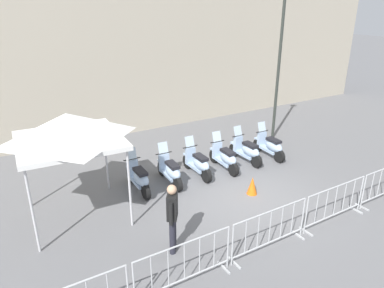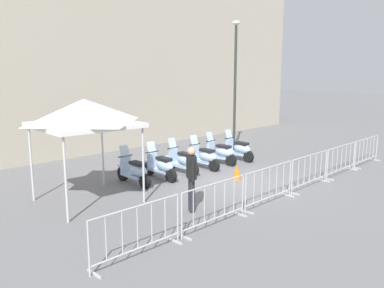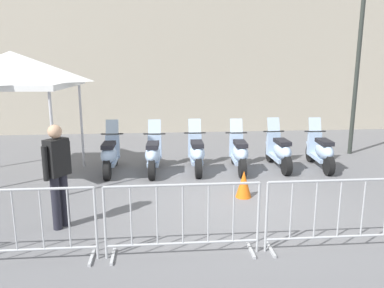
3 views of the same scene
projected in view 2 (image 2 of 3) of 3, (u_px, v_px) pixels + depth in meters
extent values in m
plane|color=slate|center=(235.00, 181.00, 13.17)|extent=(120.00, 120.00, 0.00)
cube|color=#B2A893|center=(94.00, 15.00, 17.93)|extent=(28.09, 3.86, 12.42)
cylinder|color=black|center=(123.00, 174.00, 13.22)|extent=(0.15, 0.48, 0.48)
cylinder|color=black|center=(145.00, 181.00, 12.33)|extent=(0.15, 0.48, 0.48)
cube|color=#A8C1E0|center=(133.00, 176.00, 12.77)|extent=(0.31, 0.88, 0.10)
ellipsoid|color=#A8C1E0|center=(138.00, 170.00, 12.52)|extent=(0.38, 0.85, 0.40)
cube|color=black|center=(138.00, 163.00, 12.51)|extent=(0.30, 0.61, 0.10)
cube|color=#A8C1E0|center=(126.00, 166.00, 13.03)|extent=(0.34, 0.15, 0.60)
cylinder|color=black|center=(125.00, 156.00, 12.97)|extent=(0.56, 0.05, 0.04)
cube|color=silver|center=(124.00, 150.00, 12.97)|extent=(0.32, 0.15, 0.35)
cube|color=#A8C1E0|center=(123.00, 166.00, 13.17)|extent=(0.21, 0.33, 0.06)
cylinder|color=black|center=(149.00, 169.00, 13.91)|extent=(0.14, 0.48, 0.48)
cylinder|color=black|center=(171.00, 175.00, 12.99)|extent=(0.14, 0.48, 0.48)
cube|color=#A8C1E0|center=(160.00, 171.00, 13.44)|extent=(0.29, 0.87, 0.10)
ellipsoid|color=#A8C1E0|center=(164.00, 165.00, 13.19)|extent=(0.37, 0.84, 0.40)
cube|color=black|center=(164.00, 159.00, 13.18)|extent=(0.29, 0.60, 0.10)
cube|color=#A8C1E0|center=(152.00, 161.00, 13.72)|extent=(0.34, 0.14, 0.60)
cylinder|color=black|center=(152.00, 152.00, 13.66)|extent=(0.56, 0.04, 0.04)
cube|color=silver|center=(151.00, 147.00, 13.66)|extent=(0.32, 0.14, 0.35)
cube|color=#A8C1E0|center=(149.00, 161.00, 13.86)|extent=(0.20, 0.32, 0.06)
cylinder|color=black|center=(170.00, 164.00, 14.65)|extent=(0.16, 0.49, 0.48)
cylinder|color=black|center=(193.00, 170.00, 13.78)|extent=(0.16, 0.49, 0.48)
cube|color=#A8C1E0|center=(181.00, 165.00, 14.21)|extent=(0.31, 0.88, 0.10)
ellipsoid|color=#A8C1E0|center=(186.00, 160.00, 13.97)|extent=(0.39, 0.85, 0.40)
cube|color=black|center=(186.00, 154.00, 13.95)|extent=(0.30, 0.61, 0.10)
cube|color=#A8C1E0|center=(173.00, 156.00, 14.46)|extent=(0.35, 0.15, 0.60)
cylinder|color=black|center=(173.00, 148.00, 14.41)|extent=(0.56, 0.06, 0.04)
cube|color=silver|center=(172.00, 143.00, 14.41)|extent=(0.33, 0.15, 0.35)
cube|color=#A8C1E0|center=(170.00, 157.00, 14.60)|extent=(0.21, 0.33, 0.06)
cylinder|color=black|center=(192.00, 160.00, 15.35)|extent=(0.14, 0.48, 0.48)
cylinder|color=black|center=(214.00, 165.00, 14.44)|extent=(0.14, 0.48, 0.48)
cube|color=#A8C1E0|center=(203.00, 161.00, 14.89)|extent=(0.28, 0.87, 0.10)
ellipsoid|color=#A8C1E0|center=(208.00, 156.00, 14.64)|extent=(0.36, 0.84, 0.40)
cube|color=black|center=(207.00, 150.00, 14.62)|extent=(0.28, 0.60, 0.10)
cube|color=#A8C1E0|center=(195.00, 153.00, 15.16)|extent=(0.34, 0.14, 0.60)
cylinder|color=black|center=(195.00, 144.00, 15.10)|extent=(0.56, 0.04, 0.04)
cube|color=silver|center=(194.00, 140.00, 15.10)|extent=(0.32, 0.14, 0.35)
cube|color=#A8C1E0|center=(192.00, 153.00, 15.30)|extent=(0.20, 0.32, 0.06)
cylinder|color=black|center=(207.00, 155.00, 16.13)|extent=(0.17, 0.49, 0.48)
cylinder|color=black|center=(231.00, 160.00, 15.28)|extent=(0.17, 0.49, 0.48)
cube|color=#A8C1E0|center=(219.00, 157.00, 15.70)|extent=(0.34, 0.89, 0.10)
ellipsoid|color=#A8C1E0|center=(224.00, 152.00, 15.46)|extent=(0.42, 0.86, 0.40)
cube|color=black|center=(224.00, 146.00, 15.44)|extent=(0.32, 0.62, 0.10)
cube|color=#A8C1E0|center=(211.00, 149.00, 15.94)|extent=(0.35, 0.16, 0.60)
cylinder|color=black|center=(211.00, 141.00, 15.88)|extent=(0.56, 0.08, 0.04)
cube|color=silver|center=(210.00, 136.00, 15.89)|extent=(0.33, 0.16, 0.35)
cube|color=#A8C1E0|center=(207.00, 149.00, 16.08)|extent=(0.22, 0.33, 0.06)
cylinder|color=black|center=(226.00, 152.00, 16.83)|extent=(0.14, 0.48, 0.48)
cylinder|color=black|center=(248.00, 157.00, 15.92)|extent=(0.14, 0.48, 0.48)
cube|color=#A8C1E0|center=(237.00, 153.00, 16.37)|extent=(0.28, 0.87, 0.10)
ellipsoid|color=#A8C1E0|center=(242.00, 149.00, 16.12)|extent=(0.36, 0.84, 0.40)
cube|color=black|center=(242.00, 143.00, 16.10)|extent=(0.28, 0.60, 0.10)
cube|color=#A8C1E0|center=(229.00, 146.00, 16.63)|extent=(0.34, 0.14, 0.60)
cylinder|color=black|center=(229.00, 138.00, 16.57)|extent=(0.56, 0.04, 0.04)
cube|color=silver|center=(229.00, 134.00, 16.58)|extent=(0.32, 0.14, 0.35)
cube|color=#A8C1E0|center=(226.00, 146.00, 16.78)|extent=(0.20, 0.32, 0.06)
cube|color=#B2B5B7|center=(94.00, 274.00, 7.05)|extent=(0.06, 0.44, 0.04)
cube|color=#B2B5B7|center=(175.00, 241.00, 8.43)|extent=(0.06, 0.44, 0.04)
cylinder|color=#B2B5B7|center=(89.00, 249.00, 6.90)|extent=(0.04, 0.04, 1.05)
cylinder|color=#B2B5B7|center=(178.00, 218.00, 8.40)|extent=(0.04, 0.04, 1.05)
cylinder|color=#B2B5B7|center=(137.00, 207.00, 7.55)|extent=(2.15, 0.15, 0.04)
cylinder|color=#B2B5B7|center=(138.00, 248.00, 7.71)|extent=(2.15, 0.15, 0.04)
cylinder|color=#B2B5B7|center=(106.00, 239.00, 7.13)|extent=(0.02, 0.02, 0.87)
cylinder|color=#B2B5B7|center=(122.00, 233.00, 7.38)|extent=(0.02, 0.02, 0.87)
cylinder|color=#B2B5B7|center=(137.00, 228.00, 7.63)|extent=(0.02, 0.02, 0.87)
cylinder|color=#B2B5B7|center=(152.00, 223.00, 7.88)|extent=(0.02, 0.02, 0.87)
cylinder|color=#B2B5B7|center=(165.00, 218.00, 8.13)|extent=(0.02, 0.02, 0.87)
cube|color=#B2B5B7|center=(185.00, 237.00, 8.63)|extent=(0.06, 0.44, 0.04)
cube|color=#B2B5B7|center=(240.00, 215.00, 10.01)|extent=(0.06, 0.44, 0.04)
cylinder|color=#B2B5B7|center=(182.00, 216.00, 8.48)|extent=(0.04, 0.04, 1.05)
cylinder|color=#B2B5B7|center=(243.00, 195.00, 9.98)|extent=(0.04, 0.04, 1.05)
cylinder|color=#B2B5B7|center=(215.00, 183.00, 9.13)|extent=(2.15, 0.15, 0.04)
cylinder|color=#B2B5B7|center=(215.00, 219.00, 9.29)|extent=(2.15, 0.15, 0.04)
cylinder|color=#B2B5B7|center=(193.00, 209.00, 8.71)|extent=(0.02, 0.02, 0.87)
cylinder|color=#B2B5B7|center=(204.00, 205.00, 8.96)|extent=(0.02, 0.02, 0.87)
cylinder|color=#B2B5B7|center=(215.00, 201.00, 9.21)|extent=(0.02, 0.02, 0.87)
cylinder|color=#B2B5B7|center=(225.00, 198.00, 9.46)|extent=(0.02, 0.02, 0.87)
cylinder|color=#B2B5B7|center=(234.00, 195.00, 9.71)|extent=(0.02, 0.02, 0.87)
cube|color=#B2B5B7|center=(247.00, 212.00, 10.21)|extent=(0.06, 0.44, 0.04)
cube|color=#B2B5B7|center=(288.00, 195.00, 11.59)|extent=(0.06, 0.44, 0.04)
cylinder|color=#B2B5B7|center=(246.00, 194.00, 10.06)|extent=(0.04, 0.04, 1.05)
cylinder|color=#B2B5B7|center=(290.00, 178.00, 11.55)|extent=(0.04, 0.04, 1.05)
cylinder|color=#B2B5B7|center=(270.00, 167.00, 10.71)|extent=(2.15, 0.15, 0.04)
cylinder|color=#B2B5B7|center=(269.00, 198.00, 10.87)|extent=(2.15, 0.15, 0.04)
cylinder|color=#B2B5B7|center=(254.00, 188.00, 10.29)|extent=(0.02, 0.02, 0.87)
cylinder|color=#B2B5B7|center=(262.00, 185.00, 10.54)|extent=(0.02, 0.02, 0.87)
cylinder|color=#B2B5B7|center=(269.00, 182.00, 10.79)|extent=(0.02, 0.02, 0.87)
cylinder|color=#B2B5B7|center=(277.00, 180.00, 11.04)|extent=(0.02, 0.02, 0.87)
cylinder|color=#B2B5B7|center=(283.00, 178.00, 11.29)|extent=(0.02, 0.02, 0.87)
cube|color=#B2B5B7|center=(293.00, 193.00, 11.79)|extent=(0.06, 0.44, 0.04)
cube|color=#B2B5B7|center=(324.00, 181.00, 13.16)|extent=(0.06, 0.44, 0.04)
cylinder|color=#B2B5B7|center=(292.00, 178.00, 11.64)|extent=(0.04, 0.04, 1.05)
cylinder|color=#B2B5B7|center=(326.00, 166.00, 13.13)|extent=(0.04, 0.04, 1.05)
cylinder|color=#B2B5B7|center=(311.00, 155.00, 12.29)|extent=(2.15, 0.15, 0.04)
cylinder|color=#B2B5B7|center=(309.00, 182.00, 12.45)|extent=(2.15, 0.15, 0.04)
cylinder|color=#B2B5B7|center=(298.00, 172.00, 11.87)|extent=(0.02, 0.02, 0.87)
cylinder|color=#B2B5B7|center=(304.00, 170.00, 12.12)|extent=(0.02, 0.02, 0.87)
cylinder|color=#B2B5B7|center=(310.00, 168.00, 12.37)|extent=(0.02, 0.02, 0.87)
cylinder|color=#B2B5B7|center=(316.00, 167.00, 12.62)|extent=(0.02, 0.02, 0.87)
cylinder|color=#B2B5B7|center=(321.00, 165.00, 12.87)|extent=(0.02, 0.02, 0.87)
cube|color=#B2B5B7|center=(328.00, 179.00, 13.37)|extent=(0.06, 0.44, 0.04)
cube|color=#B2B5B7|center=(352.00, 169.00, 14.74)|extent=(0.06, 0.44, 0.04)
cylinder|color=#B2B5B7|center=(327.00, 165.00, 13.22)|extent=(0.04, 0.04, 1.05)
cylinder|color=#B2B5B7|center=(354.00, 156.00, 14.71)|extent=(0.04, 0.04, 1.05)
cylinder|color=#B2B5B7|center=(342.00, 146.00, 13.87)|extent=(2.15, 0.15, 0.04)
cylinder|color=#B2B5B7|center=(341.00, 169.00, 14.03)|extent=(2.15, 0.15, 0.04)
cylinder|color=#B2B5B7|center=(332.00, 161.00, 13.45)|extent=(0.02, 0.02, 0.87)
cylinder|color=#B2B5B7|center=(337.00, 159.00, 13.70)|extent=(0.02, 0.02, 0.87)
cylinder|color=#B2B5B7|center=(342.00, 158.00, 13.95)|extent=(0.02, 0.02, 0.87)
cylinder|color=#B2B5B7|center=(346.00, 156.00, 14.20)|extent=(0.02, 0.02, 0.87)
cylinder|color=#B2B5B7|center=(350.00, 155.00, 14.45)|extent=(0.02, 0.02, 0.87)
cube|color=#B2B5B7|center=(355.00, 168.00, 14.95)|extent=(0.06, 0.44, 0.04)
cube|color=#B2B5B7|center=(375.00, 160.00, 16.32)|extent=(0.06, 0.44, 0.04)
cylinder|color=#B2B5B7|center=(355.00, 155.00, 14.80)|extent=(0.04, 0.04, 1.05)
cylinder|color=#B2B5B7|center=(377.00, 148.00, 16.29)|extent=(0.04, 0.04, 1.05)
cylinder|color=#B2B5B7|center=(368.00, 138.00, 15.45)|extent=(2.15, 0.15, 0.04)
cylinder|color=#B2B5B7|center=(366.00, 160.00, 15.61)|extent=(2.15, 0.15, 0.04)
cylinder|color=#B2B5B7|center=(359.00, 152.00, 15.03)|extent=(0.02, 0.02, 0.87)
cylinder|color=#B2B5B7|center=(363.00, 150.00, 15.28)|extent=(0.02, 0.02, 0.87)
cylinder|color=#B2B5B7|center=(367.00, 149.00, 15.53)|extent=(0.02, 0.02, 0.87)
cylinder|color=#B2B5B7|center=(370.00, 148.00, 15.78)|extent=(0.02, 0.02, 0.87)
cylinder|color=#B2B5B7|center=(374.00, 147.00, 16.03)|extent=(0.02, 0.02, 0.87)
cylinder|color=#2D332D|center=(235.00, 90.00, 17.97)|extent=(0.12, 0.12, 5.70)
ellipsoid|color=silver|center=(236.00, 23.00, 17.43)|extent=(0.36, 0.36, 0.20)
cylinder|color=#23232D|center=(191.00, 194.00, 10.32)|extent=(0.14, 0.14, 0.90)
cylinder|color=#23232D|center=(192.00, 196.00, 10.15)|extent=(0.14, 0.14, 0.90)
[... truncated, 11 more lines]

